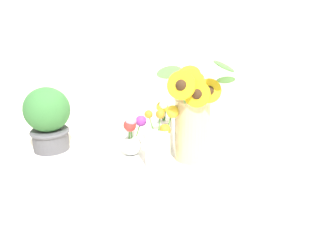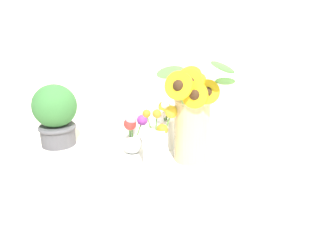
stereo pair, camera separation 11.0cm
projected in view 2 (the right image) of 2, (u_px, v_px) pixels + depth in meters
name	position (u px, v px, depth m)	size (l,w,h in m)	color
ground_plane	(155.00, 165.00, 1.11)	(6.00, 6.00, 0.00)	silver
serving_tray	(168.00, 158.00, 1.14)	(0.48, 0.48, 0.02)	white
mason_jar_sunflowers	(193.00, 118.00, 1.06)	(0.27, 0.19, 0.35)	#D1B77A
vase_small_center	(157.00, 142.00, 1.05)	(0.10, 0.10, 0.20)	white
vase_bulb_right	(133.00, 136.00, 1.13)	(0.08, 0.09, 0.16)	white
vase_small_back	(166.00, 127.00, 1.18)	(0.07, 0.08, 0.19)	white
potted_plant	(55.00, 114.00, 1.23)	(0.16, 0.16, 0.24)	#4C4C51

